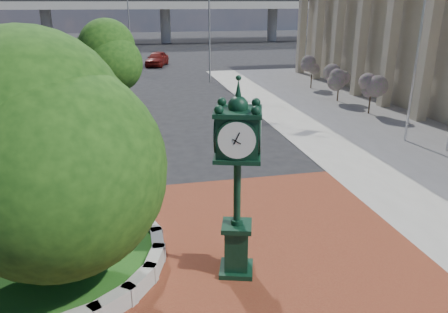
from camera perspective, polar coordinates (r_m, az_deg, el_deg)
ground at (r=13.81m, az=-1.01°, el=-11.58°), size 200.00×200.00×0.00m
plaza at (r=12.98m, az=-0.10°, el=-13.74°), size 12.00×12.00×0.04m
sidewalk at (r=29.20m, az=26.99°, el=3.32°), size 20.00×50.00×0.04m
planter_wall at (r=13.48m, az=-12.60°, el=-11.61°), size 2.96×6.77×0.54m
grass_bed at (r=13.78m, az=-22.36°, el=-12.35°), size 6.10×6.10×0.40m
overpass at (r=81.61m, az=-11.62°, el=18.84°), size 90.00×12.00×7.50m
tree_planter at (r=12.38m, az=-24.44°, el=1.73°), size 5.20×5.20×6.33m
tree_street at (r=29.89m, az=-15.90°, el=11.38°), size 4.40×4.40×5.45m
post_clock at (r=11.22m, az=1.76°, el=-2.26°), size 1.35×1.35×5.41m
parked_car at (r=52.60m, az=-8.74°, el=12.51°), size 3.40×5.23×1.66m
flagpole_b at (r=24.66m, az=24.15°, el=13.69°), size 1.62×0.18×10.36m
street_lamp_near at (r=40.74m, az=-1.62°, el=16.73°), size 1.85×0.91×8.69m
street_lamp_far at (r=56.05m, az=-12.12°, el=17.22°), size 1.94×0.74×8.85m
shrub_near at (r=30.67m, az=18.65°, el=8.17°), size 1.20×1.20×2.20m
shrub_mid at (r=34.04m, az=14.79°, el=9.60°), size 1.20×1.20×2.20m
shrub_far at (r=38.80m, az=11.41°, el=11.02°), size 1.20×1.20×2.20m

